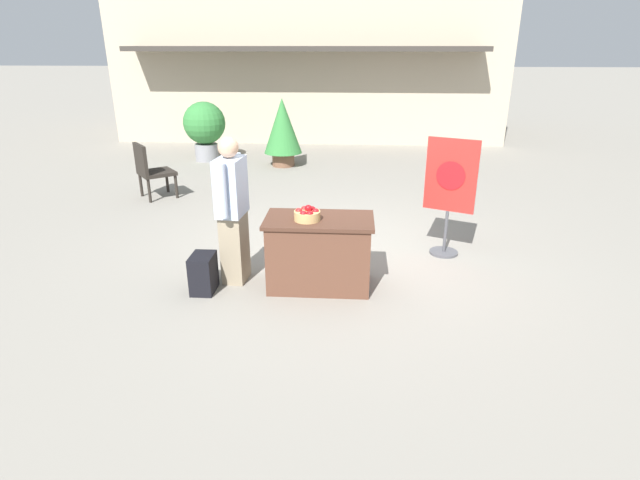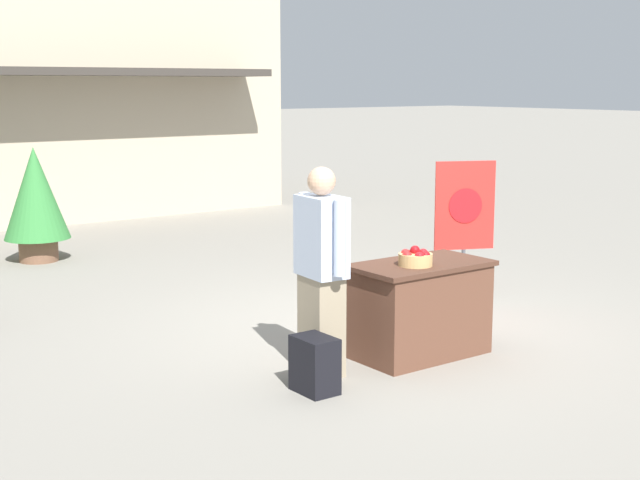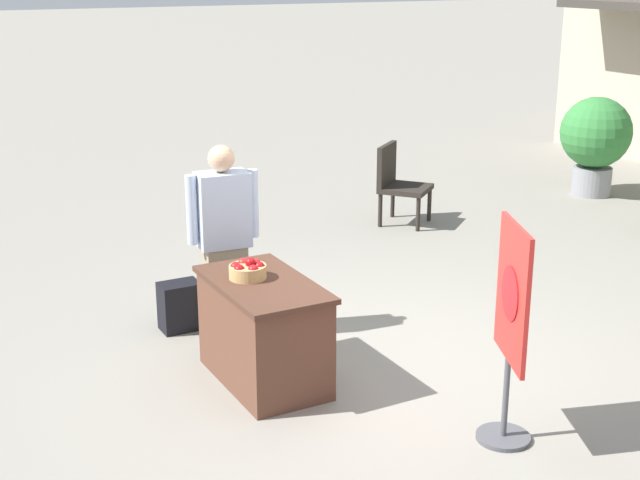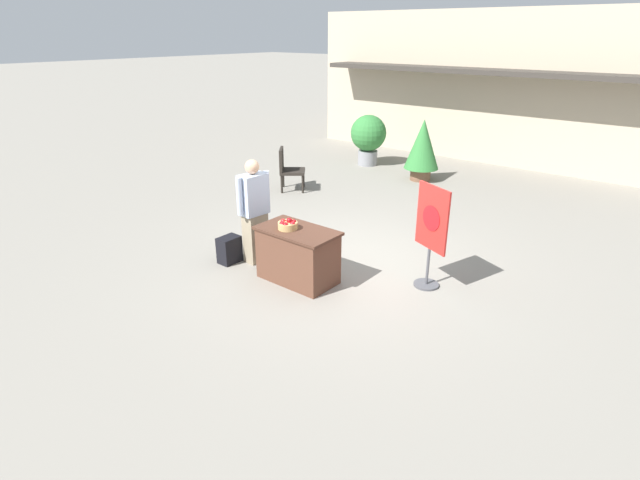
{
  "view_description": "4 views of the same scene",
  "coord_description": "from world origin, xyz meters",
  "px_view_note": "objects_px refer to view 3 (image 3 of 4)",
  "views": [
    {
      "loc": [
        0.1,
        -5.96,
        2.51
      ],
      "look_at": [
        -0.24,
        -0.96,
        0.54
      ],
      "focal_mm": 28.0,
      "sensor_mm": 36.0,
      "label": 1
    },
    {
      "loc": [
        -5.18,
        -6.26,
        2.25
      ],
      "look_at": [
        -0.75,
        -0.24,
        0.93
      ],
      "focal_mm": 50.0,
      "sensor_mm": 36.0,
      "label": 2
    },
    {
      "loc": [
        5.33,
        -3.48,
        3.0
      ],
      "look_at": [
        -0.47,
        -0.37,
        0.96
      ],
      "focal_mm": 50.0,
      "sensor_mm": 36.0,
      "label": 3
    },
    {
      "loc": [
        4.11,
        -5.81,
        3.37
      ],
      "look_at": [
        0.15,
        -0.95,
        0.74
      ],
      "focal_mm": 28.0,
      "sensor_mm": 36.0,
      "label": 4
    }
  ],
  "objects_px": {
    "apple_basket": "(248,270)",
    "backpack": "(180,306)",
    "poster_board": "(511,323)",
    "person_visitor": "(224,241)",
    "patio_chair": "(398,180)",
    "potted_plant_near_left": "(596,138)",
    "display_table": "(264,331)"
  },
  "relations": [
    {
      "from": "apple_basket",
      "to": "potted_plant_near_left",
      "type": "distance_m",
      "value": 7.02
    },
    {
      "from": "backpack",
      "to": "patio_chair",
      "type": "relative_size",
      "value": 0.44
    },
    {
      "from": "person_visitor",
      "to": "patio_chair",
      "type": "bearing_deg",
      "value": 130.15
    },
    {
      "from": "person_visitor",
      "to": "backpack",
      "type": "distance_m",
      "value": 0.75
    },
    {
      "from": "display_table",
      "to": "patio_chair",
      "type": "height_order",
      "value": "patio_chair"
    },
    {
      "from": "apple_basket",
      "to": "potted_plant_near_left",
      "type": "height_order",
      "value": "potted_plant_near_left"
    },
    {
      "from": "backpack",
      "to": "patio_chair",
      "type": "bearing_deg",
      "value": 118.94
    },
    {
      "from": "display_table",
      "to": "poster_board",
      "type": "bearing_deg",
      "value": 33.56
    },
    {
      "from": "poster_board",
      "to": "patio_chair",
      "type": "height_order",
      "value": "poster_board"
    },
    {
      "from": "potted_plant_near_left",
      "to": "person_visitor",
      "type": "bearing_deg",
      "value": -71.31
    },
    {
      "from": "apple_basket",
      "to": "potted_plant_near_left",
      "type": "relative_size",
      "value": 0.21
    },
    {
      "from": "patio_chair",
      "to": "backpack",
      "type": "bearing_deg",
      "value": -100.03
    },
    {
      "from": "apple_basket",
      "to": "backpack",
      "type": "distance_m",
      "value": 1.3
    },
    {
      "from": "backpack",
      "to": "potted_plant_near_left",
      "type": "xyz_separation_m",
      "value": [
        -1.82,
        6.53,
        0.57
      ]
    },
    {
      "from": "person_visitor",
      "to": "backpack",
      "type": "xyz_separation_m",
      "value": [
        -0.29,
        -0.31,
        -0.62
      ]
    },
    {
      "from": "poster_board",
      "to": "person_visitor",
      "type": "bearing_deg",
      "value": -45.15
    },
    {
      "from": "person_visitor",
      "to": "display_table",
      "type": "bearing_deg",
      "value": -0.0
    },
    {
      "from": "person_visitor",
      "to": "poster_board",
      "type": "relative_size",
      "value": 1.1
    },
    {
      "from": "display_table",
      "to": "backpack",
      "type": "bearing_deg",
      "value": -169.98
    },
    {
      "from": "apple_basket",
      "to": "poster_board",
      "type": "distance_m",
      "value": 1.98
    },
    {
      "from": "potted_plant_near_left",
      "to": "patio_chair",
      "type": "bearing_deg",
      "value": -91.51
    },
    {
      "from": "patio_chair",
      "to": "potted_plant_near_left",
      "type": "xyz_separation_m",
      "value": [
        0.08,
        3.09,
        0.26
      ]
    },
    {
      "from": "person_visitor",
      "to": "poster_board",
      "type": "xyz_separation_m",
      "value": [
        2.49,
        0.93,
        -0.0
      ]
    },
    {
      "from": "patio_chair",
      "to": "apple_basket",
      "type": "bearing_deg",
      "value": -86.34
    },
    {
      "from": "backpack",
      "to": "patio_chair",
      "type": "distance_m",
      "value": 3.94
    },
    {
      "from": "display_table",
      "to": "patio_chair",
      "type": "xyz_separation_m",
      "value": [
        -3.14,
        3.21,
        0.13
      ]
    },
    {
      "from": "apple_basket",
      "to": "person_visitor",
      "type": "distance_m",
      "value": 0.85
    },
    {
      "from": "backpack",
      "to": "poster_board",
      "type": "bearing_deg",
      "value": 24.05
    },
    {
      "from": "display_table",
      "to": "poster_board",
      "type": "height_order",
      "value": "poster_board"
    },
    {
      "from": "display_table",
      "to": "person_visitor",
      "type": "bearing_deg",
      "value": 174.8
    },
    {
      "from": "person_visitor",
      "to": "patio_chair",
      "type": "xyz_separation_m",
      "value": [
        -2.19,
        3.13,
        -0.3
      ]
    },
    {
      "from": "backpack",
      "to": "apple_basket",
      "type": "bearing_deg",
      "value": 7.82
    }
  ]
}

